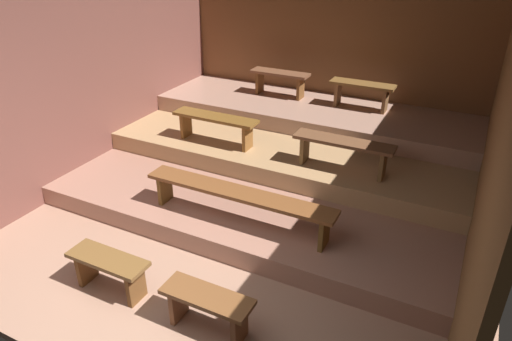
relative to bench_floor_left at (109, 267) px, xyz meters
The scene contains 14 objects.
ground 2.26m from the bench_floor_left, 75.35° to the left, with size 5.82×6.07×0.08m, color #A67B64.
wall_back 4.96m from the bench_floor_left, 83.33° to the left, with size 5.82×0.06×2.57m, color brown.
wall_left 3.09m from the bench_floor_left, 132.42° to the left, with size 0.06×6.07×2.57m, color brown.
wall_right 3.91m from the bench_floor_left, 34.84° to the left, with size 0.06×6.07×2.57m, color brown.
platform_lower 2.89m from the bench_floor_left, 78.70° to the left, with size 5.02×3.94×0.25m, color #A2715E.
platform_middle 3.54m from the bench_floor_left, 80.83° to the left, with size 5.02×2.60×0.25m, color tan.
platform_upper 4.12m from the bench_floor_left, 82.11° to the left, with size 5.02×1.44×0.25m, color tan.
bench_floor_left is the anchor object (origin of this frame).
bench_floor_right 1.13m from the bench_floor_left, ahead, with size 0.84×0.29×0.41m.
bench_lower_center 1.53m from the bench_floor_left, 61.26° to the left, with size 2.27×0.29×0.41m.
bench_middle_left 2.71m from the bench_floor_left, 97.88° to the left, with size 1.26×0.29×0.41m.
bench_middle_right 3.07m from the bench_floor_left, 60.43° to the left, with size 1.26×0.29×0.41m.
bench_upper_left 4.35m from the bench_floor_left, 91.62° to the left, with size 0.98×0.29×0.41m.
bench_upper_right 4.53m from the bench_floor_left, 73.74° to the left, with size 0.98×0.29×0.41m.
Camera 1 is at (2.31, -2.03, 3.20)m, focal length 32.33 mm.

